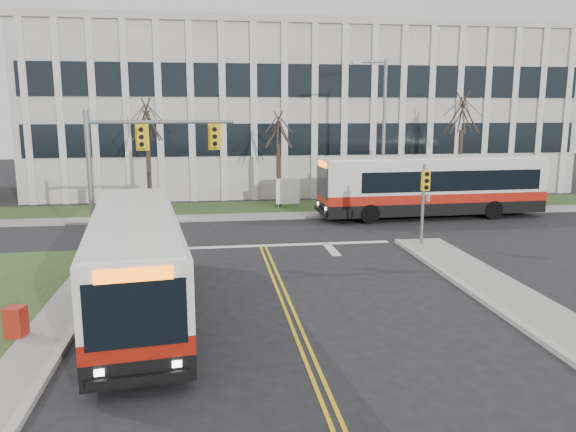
# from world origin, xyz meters

# --- Properties ---
(ground) EXTENTS (120.00, 120.00, 0.00)m
(ground) POSITION_xyz_m (0.00, 0.00, 0.00)
(ground) COLOR black
(ground) RESTS_ON ground
(sidewalk_west) EXTENTS (1.20, 26.00, 0.14)m
(sidewalk_west) POSITION_xyz_m (-7.00, -5.00, 0.07)
(sidewalk_west) COLOR #9E9B93
(sidewalk_west) RESTS_ON ground
(sidewalk_cross) EXTENTS (44.00, 1.60, 0.14)m
(sidewalk_cross) POSITION_xyz_m (5.00, 15.20, 0.07)
(sidewalk_cross) COLOR #9E9B93
(sidewalk_cross) RESTS_ON ground
(building_lawn) EXTENTS (44.00, 5.00, 0.12)m
(building_lawn) POSITION_xyz_m (5.00, 18.00, 0.06)
(building_lawn) COLOR #2E471E
(building_lawn) RESTS_ON ground
(office_building) EXTENTS (40.00, 16.00, 12.00)m
(office_building) POSITION_xyz_m (5.00, 30.00, 6.00)
(office_building) COLOR silver
(office_building) RESTS_ON ground
(mast_arm_signal) EXTENTS (6.11, 0.38, 6.20)m
(mast_arm_signal) POSITION_xyz_m (-5.62, 7.16, 4.26)
(mast_arm_signal) COLOR slate
(mast_arm_signal) RESTS_ON ground
(signal_pole_near) EXTENTS (0.34, 0.39, 3.80)m
(signal_pole_near) POSITION_xyz_m (7.20, 6.90, 2.50)
(signal_pole_near) COLOR slate
(signal_pole_near) RESTS_ON ground
(signal_pole_far) EXTENTS (0.34, 0.39, 3.80)m
(signal_pole_far) POSITION_xyz_m (7.20, 15.40, 2.50)
(signal_pole_far) COLOR slate
(signal_pole_far) RESTS_ON ground
(streetlight) EXTENTS (2.15, 0.25, 9.20)m
(streetlight) POSITION_xyz_m (8.03, 16.20, 5.19)
(streetlight) COLOR slate
(streetlight) RESTS_ON ground
(directory_sign) EXTENTS (1.50, 0.12, 2.00)m
(directory_sign) POSITION_xyz_m (2.50, 17.50, 1.17)
(directory_sign) COLOR slate
(directory_sign) RESTS_ON ground
(tree_left) EXTENTS (1.80, 1.80, 7.70)m
(tree_left) POSITION_xyz_m (-6.00, 18.00, 5.51)
(tree_left) COLOR #42352B
(tree_left) RESTS_ON ground
(tree_mid) EXTENTS (1.80, 1.80, 6.82)m
(tree_mid) POSITION_xyz_m (2.00, 18.20, 4.88)
(tree_mid) COLOR #42352B
(tree_mid) RESTS_ON ground
(tree_right) EXTENTS (1.80, 1.80, 8.25)m
(tree_right) POSITION_xyz_m (14.00, 18.00, 5.91)
(tree_right) COLOR #42352B
(tree_right) RESTS_ON ground
(bus_main) EXTENTS (3.83, 11.60, 3.04)m
(bus_main) POSITION_xyz_m (-4.68, 0.21, 1.52)
(bus_main) COLOR silver
(bus_main) RESTS_ON ground
(bus_cross) EXTENTS (13.17, 3.30, 3.49)m
(bus_cross) POSITION_xyz_m (10.47, 14.00, 1.74)
(bus_cross) COLOR silver
(bus_cross) RESTS_ON ground
(newspaper_box_red) EXTENTS (0.59, 0.55, 0.95)m
(newspaper_box_red) POSITION_xyz_m (-7.68, -1.68, 0.47)
(newspaper_box_red) COLOR #A22114
(newspaper_box_red) RESTS_ON ground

